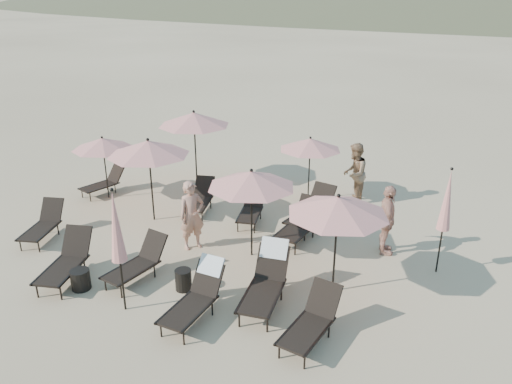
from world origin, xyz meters
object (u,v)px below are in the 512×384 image
at_px(lounger_0, 43,224).
at_px(beachgoer_a, 192,215).
at_px(umbrella_open_2, 338,206).
at_px(umbrella_open_4, 310,144).
at_px(lounger_3, 197,294).
at_px(side_table_0, 80,280).
at_px(lounger_1, 66,261).
at_px(umbrella_closed_1, 447,201).
at_px(lounger_10, 300,223).
at_px(umbrella_closed_0, 116,227).
at_px(lounger_7, 200,198).
at_px(beachgoer_c, 387,220).
at_px(lounger_2, 138,262).
at_px(side_table_1, 183,280).
at_px(beachgoer_b, 354,173).
at_px(umbrella_open_0, 148,148).
at_px(lounger_6, 104,182).
at_px(umbrella_open_3, 194,119).
at_px(lounger_5, 312,321).
at_px(lounger_9, 312,210).
at_px(lounger_8, 251,209).
at_px(lounger_4, 266,279).
at_px(umbrella_open_1, 251,179).

relative_size(lounger_0, beachgoer_a, 0.93).
height_order(umbrella_open_2, umbrella_open_4, umbrella_open_2).
relative_size(lounger_3, umbrella_open_2, 0.74).
bearing_deg(side_table_0, umbrella_open_4, 68.25).
bearing_deg(lounger_1, umbrella_closed_1, 11.04).
bearing_deg(lounger_10, umbrella_closed_0, -110.69).
height_order(lounger_7, beachgoer_a, beachgoer_a).
height_order(lounger_0, umbrella_closed_1, umbrella_closed_1).
height_order(umbrella_open_4, umbrella_closed_1, umbrella_closed_1).
height_order(lounger_0, beachgoer_c, beachgoer_c).
relative_size(lounger_2, side_table_1, 3.50).
distance_m(lounger_3, lounger_7, 5.17).
bearing_deg(beachgoer_c, beachgoer_b, 12.68).
xyz_separation_m(lounger_1, umbrella_open_0, (-0.14, 3.43, 1.67)).
bearing_deg(beachgoer_c, umbrella_open_2, 147.40).
distance_m(lounger_6, umbrella_open_2, 8.80).
bearing_deg(umbrella_closed_0, umbrella_open_3, 110.11).
bearing_deg(umbrella_open_0, side_table_1, -44.24).
height_order(lounger_0, umbrella_open_4, umbrella_open_4).
bearing_deg(side_table_1, umbrella_open_4, 83.17).
height_order(lounger_1, umbrella_closed_0, umbrella_closed_0).
distance_m(lounger_5, side_table_0, 5.18).
distance_m(umbrella_closed_1, side_table_1, 6.04).
distance_m(lounger_2, lounger_10, 4.27).
bearing_deg(side_table_1, side_table_0, -155.21).
distance_m(lounger_2, umbrella_closed_1, 7.01).
bearing_deg(umbrella_open_4, side_table_0, -111.75).
relative_size(umbrella_open_3, side_table_1, 5.27).
bearing_deg(lounger_2, lounger_9, 66.79).
relative_size(umbrella_open_0, beachgoer_a, 1.36).
distance_m(lounger_5, lounger_10, 4.09).
bearing_deg(umbrella_closed_0, lounger_8, 84.12).
bearing_deg(umbrella_open_0, beachgoer_c, 7.83).
xyz_separation_m(lounger_9, umbrella_closed_0, (-2.14, -5.33, 1.38)).
distance_m(umbrella_open_4, beachgoer_a, 4.61).
relative_size(lounger_4, beachgoer_b, 1.03).
relative_size(umbrella_open_1, side_table_0, 4.96).
relative_size(lounger_0, umbrella_closed_1, 0.65).
distance_m(umbrella_open_0, side_table_1, 4.28).
bearing_deg(umbrella_open_3, umbrella_closed_0, -69.89).
xyz_separation_m(lounger_7, lounger_10, (3.29, -0.44, 0.05)).
xyz_separation_m(umbrella_open_0, beachgoer_b, (4.78, 3.70, -1.20)).
distance_m(lounger_10, umbrella_open_1, 2.15).
height_order(lounger_9, umbrella_open_4, umbrella_open_4).
bearing_deg(side_table_1, beachgoer_b, 72.30).
relative_size(umbrella_open_0, umbrella_open_3, 0.96).
relative_size(lounger_5, beachgoer_b, 0.89).
bearing_deg(lounger_2, lounger_7, 108.66).
height_order(lounger_8, lounger_9, lounger_9).
bearing_deg(lounger_7, lounger_9, -8.37).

